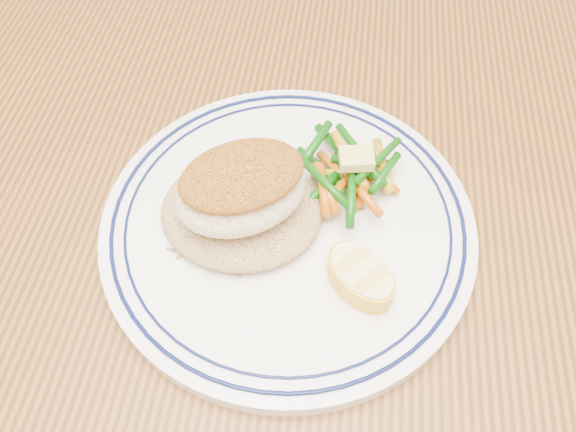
# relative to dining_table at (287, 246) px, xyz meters

# --- Properties ---
(ground) EXTENTS (4.00, 4.00, 0.00)m
(ground) POSITION_rel_dining_table_xyz_m (0.00, 0.00, -0.65)
(ground) COLOR brown
(ground) RESTS_ON ground
(dining_table) EXTENTS (1.50, 0.90, 0.75)m
(dining_table) POSITION_rel_dining_table_xyz_m (0.00, 0.00, 0.00)
(dining_table) COLOR #4C2A0F
(dining_table) RESTS_ON ground
(plate) EXTENTS (0.29, 0.29, 0.02)m
(plate) POSITION_rel_dining_table_xyz_m (0.01, -0.04, 0.11)
(plate) COLOR white
(plate) RESTS_ON dining_table
(rice_pilaf) EXTENTS (0.12, 0.11, 0.02)m
(rice_pilaf) POSITION_rel_dining_table_xyz_m (-0.03, -0.05, 0.12)
(rice_pilaf) COLOR #9C7B4E
(rice_pilaf) RESTS_ON plate
(fish_fillet) EXTENTS (0.12, 0.11, 0.05)m
(fish_fillet) POSITION_rel_dining_table_xyz_m (-0.03, -0.05, 0.15)
(fish_fillet) COLOR #FAEACE
(fish_fillet) RESTS_ON rice_pilaf
(vegetable_pile) EXTENTS (0.09, 0.11, 0.03)m
(vegetable_pile) POSITION_rel_dining_table_xyz_m (0.05, -0.00, 0.13)
(vegetable_pile) COLOR #B35208
(vegetable_pile) RESTS_ON plate
(butter_pat) EXTENTS (0.03, 0.02, 0.01)m
(butter_pat) POSITION_rel_dining_table_xyz_m (0.05, -0.00, 0.14)
(butter_pat) COLOR #D8CD6A
(butter_pat) RESTS_ON vegetable_pile
(lemon_wedge) EXTENTS (0.07, 0.07, 0.02)m
(lemon_wedge) POSITION_rel_dining_table_xyz_m (0.06, -0.09, 0.12)
(lemon_wedge) COLOR yellow
(lemon_wedge) RESTS_ON plate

